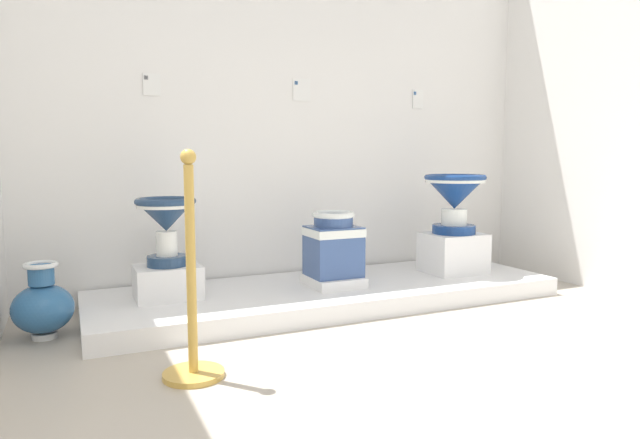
# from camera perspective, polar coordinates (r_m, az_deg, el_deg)

# --- Properties ---
(ground_plane) EXTENTS (5.64, 5.58, 0.02)m
(ground_plane) POSITION_cam_1_polar(r_m,az_deg,el_deg) (2.37, 17.66, -16.72)
(ground_plane) COLOR #B2A899
(wall_back) EXTENTS (3.84, 0.06, 2.88)m
(wall_back) POSITION_cam_1_polar(r_m,az_deg,el_deg) (3.95, -2.26, 14.08)
(wall_back) COLOR white
(wall_back) RESTS_ON ground_plane
(display_platform) EXTENTS (2.91, 0.93, 0.11)m
(display_platform) POSITION_cam_1_polar(r_m,az_deg,el_deg) (3.55, 1.02, -7.55)
(display_platform) COLOR white
(display_platform) RESTS_ON ground_plane
(plinth_block_tall_cobalt) EXTENTS (0.36, 0.29, 0.19)m
(plinth_block_tall_cobalt) POSITION_cam_1_polar(r_m,az_deg,el_deg) (3.30, -15.32, -6.18)
(plinth_block_tall_cobalt) COLOR white
(plinth_block_tall_cobalt) RESTS_ON display_platform
(antique_toilet_tall_cobalt) EXTENTS (0.34, 0.34, 0.39)m
(antique_toilet_tall_cobalt) POSITION_cam_1_polar(r_m,az_deg,el_deg) (3.24, -15.51, 0.09)
(antique_toilet_tall_cobalt) COLOR navy
(antique_toilet_tall_cobalt) RESTS_ON plinth_block_tall_cobalt
(plinth_block_central_ornate) EXTENTS (0.31, 0.34, 0.06)m
(plinth_block_central_ornate) POSITION_cam_1_polar(r_m,az_deg,el_deg) (3.50, 1.37, -6.26)
(plinth_block_central_ornate) COLOR white
(plinth_block_central_ornate) RESTS_ON display_platform
(antique_toilet_central_ornate) EXTENTS (0.31, 0.28, 0.40)m
(antique_toilet_central_ornate) POSITION_cam_1_polar(r_m,az_deg,el_deg) (3.46, 1.38, -2.39)
(antique_toilet_central_ornate) COLOR #37528A
(antique_toilet_central_ornate) RESTS_ON plinth_block_central_ornate
(plinth_block_slender_white) EXTENTS (0.39, 0.33, 0.27)m
(plinth_block_slender_white) POSITION_cam_1_polar(r_m,az_deg,el_deg) (3.99, 13.49, -3.35)
(plinth_block_slender_white) COLOR white
(plinth_block_slender_white) RESTS_ON display_platform
(antique_toilet_slender_white) EXTENTS (0.42, 0.42, 0.41)m
(antique_toilet_slender_white) POSITION_cam_1_polar(r_m,az_deg,el_deg) (3.94, 13.64, 2.50)
(antique_toilet_slender_white) COLOR navy
(antique_toilet_slender_white) RESTS_ON plinth_block_slender_white
(info_placard_first) EXTENTS (0.10, 0.01, 0.13)m
(info_placard_first) POSITION_cam_1_polar(r_m,az_deg,el_deg) (3.65, -16.88, 13.12)
(info_placard_first) COLOR white
(info_placard_second) EXTENTS (0.13, 0.01, 0.15)m
(info_placard_second) POSITION_cam_1_polar(r_m,az_deg,el_deg) (3.91, -1.91, 13.15)
(info_placard_second) COLOR white
(info_placard_third) EXTENTS (0.09, 0.01, 0.14)m
(info_placard_third) POSITION_cam_1_polar(r_m,az_deg,el_deg) (4.37, 9.98, 12.07)
(info_placard_third) COLOR white
(decorative_vase_spare) EXTENTS (0.30, 0.30, 0.39)m
(decorative_vase_spare) POSITION_cam_1_polar(r_m,az_deg,el_deg) (3.15, -26.53, -7.92)
(decorative_vase_spare) COLOR white
(decorative_vase_spare) RESTS_ON ground_plane
(stanchion_post_near_left) EXTENTS (0.25, 0.25, 0.94)m
(stanchion_post_near_left) POSITION_cam_1_polar(r_m,az_deg,el_deg) (2.37, -12.97, -9.27)
(stanchion_post_near_left) COLOR gold
(stanchion_post_near_left) RESTS_ON ground_plane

